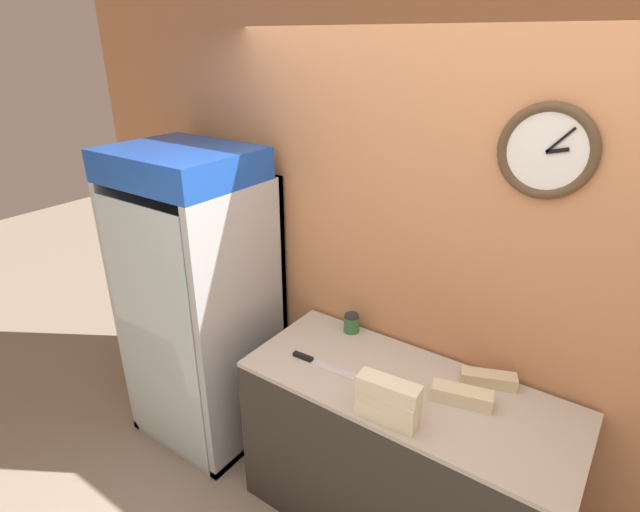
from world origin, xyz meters
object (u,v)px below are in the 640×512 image
object	(u,v)px
sandwich_flat_left	(489,379)
condiment_jar	(351,323)
beverage_cooler	(205,284)
sandwich_stack_middle	(388,401)
chefs_knife	(315,362)
sandwich_stack_top	(389,388)
sandwich_stack_bottom	(387,414)
sandwich_flat_right	(462,396)

from	to	relation	value
sandwich_flat_left	condiment_jar	distance (m)	0.79
sandwich_flat_left	beverage_cooler	bearing A→B (deg)	-172.77
sandwich_stack_middle	chefs_knife	xyz separation A→B (m)	(-0.50, 0.16, -0.10)
beverage_cooler	chefs_knife	distance (m)	0.95
sandwich_stack_top	beverage_cooler	bearing A→B (deg)	168.97
sandwich_stack_bottom	sandwich_flat_right	xyz separation A→B (m)	(0.22, 0.30, 0.00)
chefs_knife	sandwich_stack_top	bearing A→B (deg)	-17.62
chefs_knife	sandwich_stack_bottom	bearing A→B (deg)	-17.62
sandwich_stack_bottom	sandwich_stack_middle	distance (m)	0.07
sandwich_stack_middle	sandwich_flat_right	bearing A→B (deg)	53.21
sandwich_stack_bottom	sandwich_stack_top	xyz separation A→B (m)	(0.00, 0.00, 0.14)
sandwich_stack_bottom	condiment_jar	xyz separation A→B (m)	(-0.51, 0.52, 0.02)
sandwich_stack_top	sandwich_stack_middle	bearing A→B (deg)	0.00
sandwich_stack_middle	condiment_jar	size ratio (longest dim) A/B	2.56
sandwich_flat_right	condiment_jar	xyz separation A→B (m)	(-0.73, 0.22, 0.02)
sandwich_stack_top	sandwich_flat_left	size ratio (longest dim) A/B	1.04
sandwich_stack_top	sandwich_flat_right	world-z (taller)	sandwich_stack_top
sandwich_stack_top	chefs_knife	bearing A→B (deg)	162.38
beverage_cooler	sandwich_stack_middle	distance (m)	1.46
sandwich_stack_bottom	condiment_jar	world-z (taller)	condiment_jar
beverage_cooler	sandwich_stack_middle	xyz separation A→B (m)	(1.43, -0.28, -0.03)
sandwich_stack_bottom	sandwich_flat_right	bearing A→B (deg)	53.21
sandwich_flat_left	sandwich_stack_bottom	bearing A→B (deg)	-119.74
sandwich_stack_top	sandwich_flat_left	world-z (taller)	sandwich_stack_top
sandwich_stack_middle	chefs_knife	bearing A→B (deg)	162.38
sandwich_stack_bottom	sandwich_stack_middle	world-z (taller)	sandwich_stack_middle
beverage_cooler	condiment_jar	xyz separation A→B (m)	(0.92, 0.24, -0.08)
sandwich_stack_middle	sandwich_flat_left	bearing A→B (deg)	60.26
sandwich_flat_right	chefs_knife	distance (m)	0.74
sandwich_stack_bottom	sandwich_stack_top	world-z (taller)	sandwich_stack_top
sandwich_flat_right	chefs_knife	bearing A→B (deg)	-168.94
sandwich_flat_right	chefs_knife	world-z (taller)	sandwich_flat_right
sandwich_stack_bottom	condiment_jar	bearing A→B (deg)	134.13
sandwich_stack_middle	sandwich_flat_left	distance (m)	0.58
sandwich_flat_left	chefs_knife	size ratio (longest dim) A/B	0.73
sandwich_stack_top	sandwich_flat_right	bearing A→B (deg)	53.21
sandwich_flat_left	condiment_jar	xyz separation A→B (m)	(-0.79, 0.03, 0.02)
sandwich_stack_bottom	condiment_jar	distance (m)	0.73
sandwich_stack_middle	sandwich_flat_left	world-z (taller)	sandwich_stack_middle
sandwich_stack_bottom	sandwich_flat_right	size ratio (longest dim) A/B	0.98
condiment_jar	sandwich_stack_top	bearing A→B (deg)	-45.87
sandwich_flat_right	beverage_cooler	bearing A→B (deg)	-179.25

